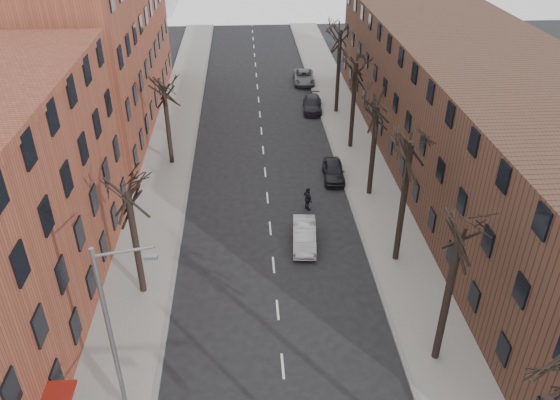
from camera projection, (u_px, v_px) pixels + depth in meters
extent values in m
cube|color=gray|center=(169.00, 157.00, 45.85)|extent=(4.00, 90.00, 0.15)
cube|color=gray|center=(357.00, 152.00, 46.75)|extent=(4.00, 90.00, 0.15)
cube|color=brown|center=(82.00, 47.00, 49.44)|extent=(12.00, 28.00, 14.00)
cube|color=#492D22|center=(481.00, 119.00, 40.38)|extent=(12.00, 50.00, 10.00)
cylinder|color=slate|center=(111.00, 337.00, 22.30)|extent=(0.20, 0.20, 9.00)
cylinder|color=slate|center=(122.00, 252.00, 20.12)|extent=(2.39, 0.12, 0.46)
cube|color=slate|center=(151.00, 257.00, 20.33)|extent=(0.50, 0.22, 0.14)
imported|color=#A3A4AA|center=(304.00, 235.00, 35.07)|extent=(1.79, 4.26, 1.37)
imported|color=black|center=(334.00, 171.00, 42.54)|extent=(1.84, 4.04, 1.35)
imported|color=black|center=(312.00, 104.00, 54.57)|extent=(2.23, 4.65, 1.31)
imported|color=#55585D|center=(304.00, 77.00, 61.56)|extent=(2.46, 4.95, 1.35)
imported|color=black|center=(308.00, 199.00, 38.52)|extent=(0.84, 1.14, 1.80)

